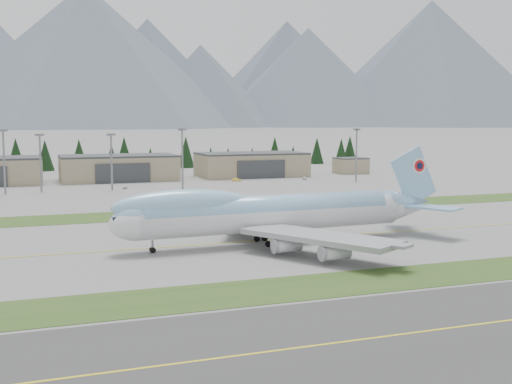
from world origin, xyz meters
name	(u,v)px	position (x,y,z in m)	size (l,w,h in m)	color
ground	(285,239)	(0.00, 0.00, 0.00)	(7000.00, 7000.00, 0.00)	slate
grass_strip_near	(375,280)	(0.00, -38.00, 0.00)	(400.00, 14.00, 0.08)	#2E4F1C
grass_strip_far	(224,211)	(0.00, 45.00, 0.00)	(400.00, 18.00, 0.08)	#2E4F1C
asphalt_taxiway	(473,325)	(0.00, -62.00, 0.00)	(400.00, 32.00, 0.04)	#313131
taxiway_line_main	(285,239)	(0.00, 0.00, 0.00)	(400.00, 0.40, 0.02)	yellow
taxiway_line_near	(473,325)	(0.00, -62.00, 0.00)	(400.00, 0.40, 0.02)	yellow
boeing_747_freighter	(270,212)	(-4.90, -3.63, 6.54)	(74.98, 65.02, 19.84)	silver
hangar_center	(119,168)	(-15.00, 149.90, 5.39)	(48.00, 26.60, 10.80)	gray
hangar_right	(251,164)	(45.00, 149.90, 5.39)	(48.00, 26.60, 10.80)	gray
control_shed	(351,165)	(95.00, 148.00, 3.80)	(14.00, 12.00, 7.60)	gray
floodlight_masts	(108,149)	(-23.83, 109.71, 15.17)	(178.89, 10.36, 22.49)	slate
service_vehicle_a	(125,189)	(-17.42, 114.88, 0.00)	(1.54, 3.83, 1.31)	silver
service_vehicle_b	(236,181)	(30.86, 128.65, 0.00)	(1.45, 4.12, 1.36)	gold
service_vehicle_c	(305,180)	(60.99, 126.02, 0.00)	(1.57, 3.87, 1.12)	silver
conifer_belt	(117,154)	(-7.34, 212.03, 7.77)	(268.71, 15.90, 16.97)	black
mountain_ridge_front	(35,60)	(-11.32, 2149.28, 222.69)	(4287.57, 1147.34, 501.78)	#525F6D
mountain_ridge_rear	(87,68)	(222.27, 2900.00, 260.41)	(4485.37, 1034.00, 517.00)	#525F6D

